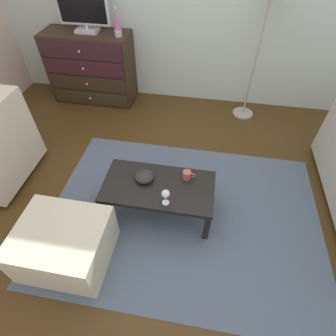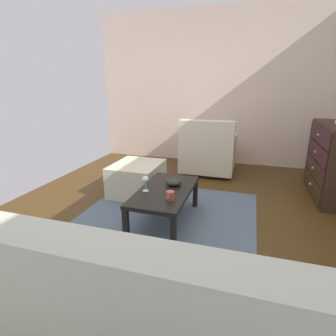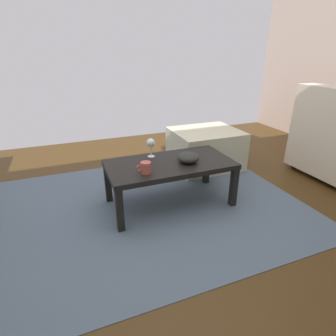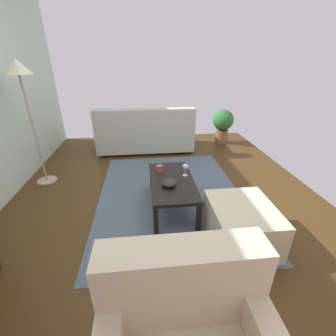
{
  "view_description": "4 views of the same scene",
  "coord_description": "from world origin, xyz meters",
  "px_view_note": "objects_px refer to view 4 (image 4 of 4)",
  "views": [
    {
      "loc": [
        0.3,
        -1.66,
        2.21
      ],
      "look_at": [
        0.03,
        -0.09,
        0.51
      ],
      "focal_mm": 28.44,
      "sensor_mm": 36.0,
      "label": 1
    },
    {
      "loc": [
        2.41,
        0.61,
        1.41
      ],
      "look_at": [
        -0.18,
        -0.19,
        0.56
      ],
      "focal_mm": 28.9,
      "sensor_mm": 36.0,
      "label": 2
    },
    {
      "loc": [
        0.71,
        1.66,
        1.19
      ],
      "look_at": [
        0.08,
        0.1,
        0.46
      ],
      "focal_mm": 28.97,
      "sensor_mm": 36.0,
      "label": 3
    },
    {
      "loc": [
        -2.39,
        0.12,
        1.68
      ],
      "look_at": [
        -0.08,
        -0.13,
        0.55
      ],
      "focal_mm": 24.25,
      "sensor_mm": 36.0,
      "label": 4
    }
  ],
  "objects_px": {
    "ottoman": "(241,224)",
    "potted_plant": "(223,123)",
    "mug": "(160,168)",
    "wine_glass": "(185,167)",
    "couch_large": "(145,133)",
    "standing_lamp": "(20,80)",
    "coffee_table": "(172,183)",
    "bowl_decorative": "(169,183)"
  },
  "relations": [
    {
      "from": "coffee_table",
      "to": "ottoman",
      "type": "bearing_deg",
      "value": -137.68
    },
    {
      "from": "ottoman",
      "to": "potted_plant",
      "type": "distance_m",
      "value": 3.04
    },
    {
      "from": "couch_large",
      "to": "standing_lamp",
      "type": "xyz_separation_m",
      "value": [
        -1.16,
        1.52,
        1.1
      ]
    },
    {
      "from": "coffee_table",
      "to": "mug",
      "type": "xyz_separation_m",
      "value": [
        0.24,
        0.13,
        0.09
      ]
    },
    {
      "from": "potted_plant",
      "to": "standing_lamp",
      "type": "bearing_deg",
      "value": 114.04
    },
    {
      "from": "mug",
      "to": "couch_large",
      "type": "bearing_deg",
      "value": 4.84
    },
    {
      "from": "couch_large",
      "to": "ottoman",
      "type": "xyz_separation_m",
      "value": [
        -2.67,
        -0.88,
        -0.14
      ]
    },
    {
      "from": "bowl_decorative",
      "to": "potted_plant",
      "type": "height_order",
      "value": "potted_plant"
    },
    {
      "from": "couch_large",
      "to": "potted_plant",
      "type": "height_order",
      "value": "couch_large"
    },
    {
      "from": "coffee_table",
      "to": "wine_glass",
      "type": "height_order",
      "value": "wine_glass"
    },
    {
      "from": "potted_plant",
      "to": "bowl_decorative",
      "type": "bearing_deg",
      "value": 149.2
    },
    {
      "from": "wine_glass",
      "to": "ottoman",
      "type": "height_order",
      "value": "wine_glass"
    },
    {
      "from": "mug",
      "to": "standing_lamp",
      "type": "relative_size",
      "value": 0.07
    },
    {
      "from": "wine_glass",
      "to": "potted_plant",
      "type": "distance_m",
      "value": 2.48
    },
    {
      "from": "couch_large",
      "to": "ottoman",
      "type": "bearing_deg",
      "value": -161.71
    },
    {
      "from": "couch_large",
      "to": "potted_plant",
      "type": "relative_size",
      "value": 2.54
    },
    {
      "from": "standing_lamp",
      "to": "couch_large",
      "type": "bearing_deg",
      "value": -52.74
    },
    {
      "from": "wine_glass",
      "to": "couch_large",
      "type": "bearing_deg",
      "value": 13.34
    },
    {
      "from": "coffee_table",
      "to": "standing_lamp",
      "type": "xyz_separation_m",
      "value": [
        0.85,
        1.8,
        1.11
      ]
    },
    {
      "from": "ottoman",
      "to": "standing_lamp",
      "type": "xyz_separation_m",
      "value": [
        1.51,
        2.4,
        1.23
      ]
    },
    {
      "from": "wine_glass",
      "to": "coffee_table",
      "type": "bearing_deg",
      "value": 119.55
    },
    {
      "from": "ottoman",
      "to": "mug",
      "type": "bearing_deg",
      "value": 38.96
    },
    {
      "from": "couch_large",
      "to": "standing_lamp",
      "type": "distance_m",
      "value": 2.2
    },
    {
      "from": "wine_glass",
      "to": "bowl_decorative",
      "type": "relative_size",
      "value": 0.91
    },
    {
      "from": "coffee_table",
      "to": "couch_large",
      "type": "xyz_separation_m",
      "value": [
        2.01,
        0.28,
        0.01
      ]
    },
    {
      "from": "mug",
      "to": "bowl_decorative",
      "type": "height_order",
      "value": "mug"
    },
    {
      "from": "coffee_table",
      "to": "standing_lamp",
      "type": "distance_m",
      "value": 2.28
    },
    {
      "from": "standing_lamp",
      "to": "potted_plant",
      "type": "bearing_deg",
      "value": -65.96
    },
    {
      "from": "bowl_decorative",
      "to": "couch_large",
      "type": "xyz_separation_m",
      "value": [
        2.14,
        0.23,
        -0.07
      ]
    },
    {
      "from": "ottoman",
      "to": "standing_lamp",
      "type": "relative_size",
      "value": 0.42
    },
    {
      "from": "wine_glass",
      "to": "couch_large",
      "type": "distance_m",
      "value": 1.97
    },
    {
      "from": "wine_glass",
      "to": "bowl_decorative",
      "type": "distance_m",
      "value": 0.34
    },
    {
      "from": "coffee_table",
      "to": "ottoman",
      "type": "xyz_separation_m",
      "value": [
        -0.66,
        -0.6,
        -0.12
      ]
    },
    {
      "from": "coffee_table",
      "to": "mug",
      "type": "height_order",
      "value": "mug"
    },
    {
      "from": "mug",
      "to": "potted_plant",
      "type": "relative_size",
      "value": 0.16
    },
    {
      "from": "coffee_table",
      "to": "couch_large",
      "type": "relative_size",
      "value": 0.55
    },
    {
      "from": "coffee_table",
      "to": "standing_lamp",
      "type": "bearing_deg",
      "value": 64.73
    },
    {
      "from": "wine_glass",
      "to": "couch_large",
      "type": "height_order",
      "value": "couch_large"
    },
    {
      "from": "bowl_decorative",
      "to": "ottoman",
      "type": "bearing_deg",
      "value": -128.81
    },
    {
      "from": "mug",
      "to": "potted_plant",
      "type": "bearing_deg",
      "value": -36.7
    },
    {
      "from": "wine_glass",
      "to": "mug",
      "type": "distance_m",
      "value": 0.34
    },
    {
      "from": "coffee_table",
      "to": "wine_glass",
      "type": "relative_size",
      "value": 6.36
    }
  ]
}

